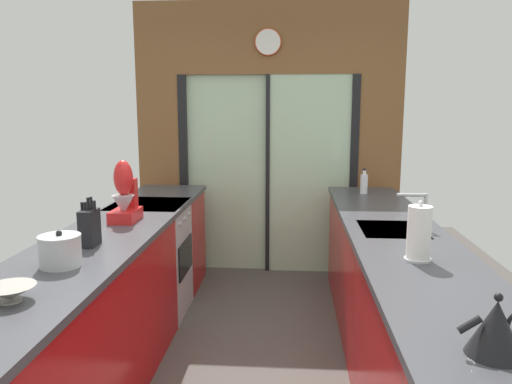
{
  "coord_description": "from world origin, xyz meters",
  "views": [
    {
      "loc": [
        0.24,
        -2.6,
        1.71
      ],
      "look_at": [
        0.0,
        0.67,
        1.13
      ],
      "focal_mm": 34.89,
      "sensor_mm": 36.0,
      "label": 1
    }
  ],
  "objects_px": {
    "knife_block": "(89,227)",
    "stock_pot": "(60,251)",
    "oven_range": "(150,259)",
    "paper_towel_roll": "(419,234)",
    "mixing_bowl": "(10,293)",
    "stand_mixer": "(125,198)",
    "soap_bottle": "(364,183)",
    "kettle": "(497,328)"
  },
  "relations": [
    {
      "from": "kettle",
      "to": "soap_bottle",
      "type": "bearing_deg",
      "value": 90.04
    },
    {
      "from": "mixing_bowl",
      "to": "stand_mixer",
      "type": "distance_m",
      "value": 1.43
    },
    {
      "from": "stand_mixer",
      "to": "mixing_bowl",
      "type": "bearing_deg",
      "value": -90.0
    },
    {
      "from": "oven_range",
      "to": "paper_towel_roll",
      "type": "height_order",
      "value": "paper_towel_roll"
    },
    {
      "from": "oven_range",
      "to": "mixing_bowl",
      "type": "distance_m",
      "value": 2.09
    },
    {
      "from": "stock_pot",
      "to": "paper_towel_roll",
      "type": "distance_m",
      "value": 1.79
    },
    {
      "from": "mixing_bowl",
      "to": "kettle",
      "type": "relative_size",
      "value": 0.78
    },
    {
      "from": "mixing_bowl",
      "to": "stand_mixer",
      "type": "relative_size",
      "value": 0.49
    },
    {
      "from": "stand_mixer",
      "to": "kettle",
      "type": "bearing_deg",
      "value": -44.16
    },
    {
      "from": "stand_mixer",
      "to": "stock_pot",
      "type": "height_order",
      "value": "stand_mixer"
    },
    {
      "from": "oven_range",
      "to": "knife_block",
      "type": "relative_size",
      "value": 3.27
    },
    {
      "from": "knife_block",
      "to": "kettle",
      "type": "relative_size",
      "value": 1.06
    },
    {
      "from": "stand_mixer",
      "to": "stock_pot",
      "type": "relative_size",
      "value": 2.04
    },
    {
      "from": "knife_block",
      "to": "stock_pot",
      "type": "relative_size",
      "value": 1.37
    },
    {
      "from": "oven_range",
      "to": "paper_towel_roll",
      "type": "bearing_deg",
      "value": -37.02
    },
    {
      "from": "oven_range",
      "to": "paper_towel_roll",
      "type": "relative_size",
      "value": 2.94
    },
    {
      "from": "stand_mixer",
      "to": "stock_pot",
      "type": "distance_m",
      "value": 0.98
    },
    {
      "from": "stand_mixer",
      "to": "paper_towel_roll",
      "type": "distance_m",
      "value": 1.93
    },
    {
      "from": "mixing_bowl",
      "to": "kettle",
      "type": "height_order",
      "value": "kettle"
    },
    {
      "from": "stock_pot",
      "to": "kettle",
      "type": "relative_size",
      "value": 0.78
    },
    {
      "from": "kettle",
      "to": "soap_bottle",
      "type": "height_order",
      "value": "soap_bottle"
    },
    {
      "from": "stand_mixer",
      "to": "knife_block",
      "type": "bearing_deg",
      "value": -89.99
    },
    {
      "from": "soap_bottle",
      "to": "knife_block",
      "type": "bearing_deg",
      "value": -134.53
    },
    {
      "from": "paper_towel_roll",
      "to": "stock_pot",
      "type": "bearing_deg",
      "value": -172.97
    },
    {
      "from": "stand_mixer",
      "to": "stock_pot",
      "type": "xyz_separation_m",
      "value": [
        -0.0,
        -0.97,
        -0.08
      ]
    },
    {
      "from": "knife_block",
      "to": "kettle",
      "type": "distance_m",
      "value": 2.11
    },
    {
      "from": "mixing_bowl",
      "to": "knife_block",
      "type": "distance_m",
      "value": 0.82
    },
    {
      "from": "mixing_bowl",
      "to": "soap_bottle",
      "type": "relative_size",
      "value": 0.92
    },
    {
      "from": "oven_range",
      "to": "soap_bottle",
      "type": "bearing_deg",
      "value": 18.36
    },
    {
      "from": "oven_range",
      "to": "kettle",
      "type": "relative_size",
      "value": 3.47
    },
    {
      "from": "stock_pot",
      "to": "paper_towel_roll",
      "type": "height_order",
      "value": "paper_towel_roll"
    },
    {
      "from": "knife_block",
      "to": "stock_pot",
      "type": "height_order",
      "value": "knife_block"
    },
    {
      "from": "stock_pot",
      "to": "oven_range",
      "type": "bearing_deg",
      "value": 90.67
    },
    {
      "from": "kettle",
      "to": "paper_towel_roll",
      "type": "distance_m",
      "value": 0.98
    },
    {
      "from": "soap_bottle",
      "to": "paper_towel_roll",
      "type": "relative_size",
      "value": 0.72
    },
    {
      "from": "mixing_bowl",
      "to": "kettle",
      "type": "xyz_separation_m",
      "value": [
        1.78,
        -0.31,
        0.06
      ]
    },
    {
      "from": "oven_range",
      "to": "kettle",
      "type": "bearing_deg",
      "value": -52.36
    },
    {
      "from": "stand_mixer",
      "to": "kettle",
      "type": "xyz_separation_m",
      "value": [
        1.78,
        -1.73,
        -0.07
      ]
    },
    {
      "from": "knife_block",
      "to": "stock_pot",
      "type": "xyz_separation_m",
      "value": [
        -0.0,
        -0.36,
        -0.03
      ]
    },
    {
      "from": "knife_block",
      "to": "soap_bottle",
      "type": "distance_m",
      "value": 2.54
    },
    {
      "from": "soap_bottle",
      "to": "stock_pot",
      "type": "bearing_deg",
      "value": -129.33
    },
    {
      "from": "stand_mixer",
      "to": "kettle",
      "type": "distance_m",
      "value": 2.48
    }
  ]
}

